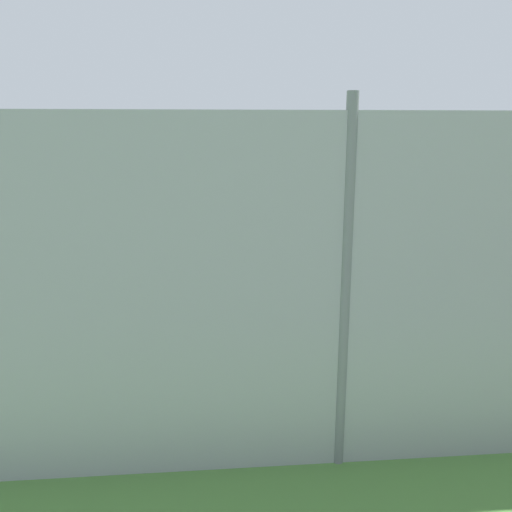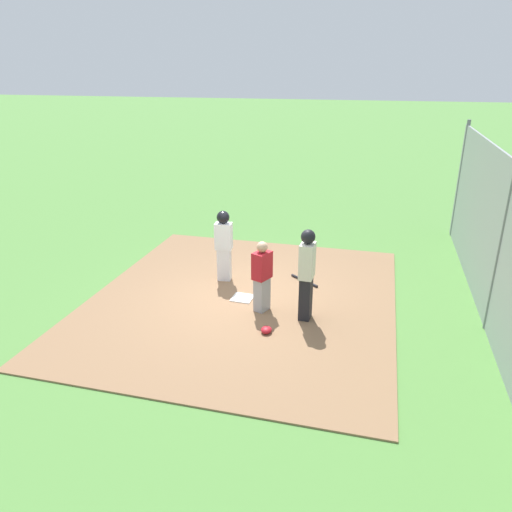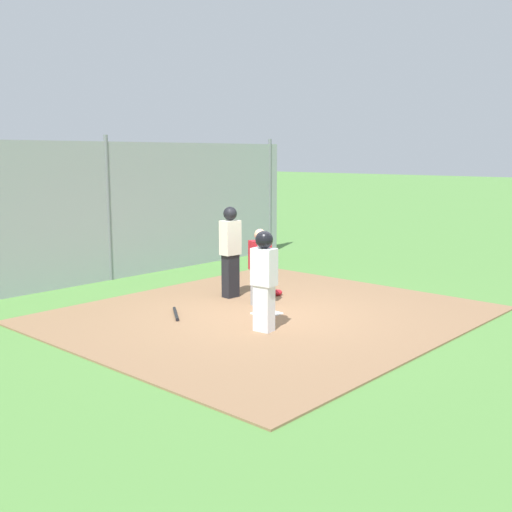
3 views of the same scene
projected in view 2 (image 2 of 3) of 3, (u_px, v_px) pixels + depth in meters
The scene contains 9 objects.
ground_plane at pixel (242, 300), 10.42m from camera, with size 140.00×140.00×0.00m, color #51843D.
dirt_infield at pixel (242, 299), 10.41m from camera, with size 7.20×6.40×0.03m, color #896647.
home_plate at pixel (242, 298), 10.40m from camera, with size 0.44×0.44×0.02m, color white.
catcher at pixel (262, 276), 9.64m from camera, with size 0.45×0.39×1.49m.
umpire at pixel (307, 272), 9.24m from camera, with size 0.39×0.28×1.85m.
runner at pixel (224, 241), 10.99m from camera, with size 0.30×0.41×1.67m.
baseball_bat at pixel (304, 281), 11.20m from camera, with size 0.06×0.06×0.83m, color black.
catcher_mask at pixel (266, 330), 9.04m from camera, with size 0.24×0.20×0.12m, color #B21923.
backstop_fence at pixel (501, 250), 8.69m from camera, with size 12.00×0.10×3.35m.
Camera 2 is at (-8.98, -2.63, 4.68)m, focal length 33.82 mm.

